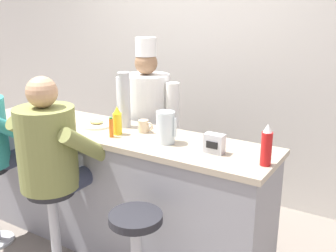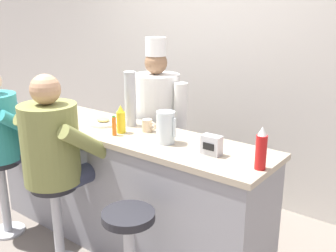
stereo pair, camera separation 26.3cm
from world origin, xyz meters
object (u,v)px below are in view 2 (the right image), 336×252
Objects in this scene: mustard_bottle_yellow at (121,120)px; empty_stool_round at (129,245)px; cook_in_whites_near at (156,122)px; hot_sauce_bottle_orange at (114,126)px; cereal_bowl at (52,109)px; coffee_mug_blue at (14,107)px; water_pitcher_clear at (166,127)px; coffee_mug_tan at (148,125)px; breakfast_plate at (103,122)px; napkin_dispenser_chrome at (211,145)px; cup_stack_steel at (130,99)px; diner_seated_olive at (55,149)px; ketchup_bottle_red at (261,149)px.

mustard_bottle_yellow is 0.31× the size of empty_stool_round.
cook_in_whites_near reaches higher than empty_stool_round.
empty_stool_round is at bearing -38.29° from hot_sauce_bottle_orange.
empty_stool_round is at bearing -20.38° from cereal_bowl.
mustard_bottle_yellow is 1.19m from coffee_mug_blue.
hot_sauce_bottle_orange is at bearing 141.71° from empty_stool_round.
cereal_bowl is (-1.30, 0.04, -0.08)m from water_pitcher_clear.
coffee_mug_blue is 0.98× the size of coffee_mug_tan.
breakfast_plate is 1.07m from empty_stool_round.
cereal_bowl is at bearing 178.60° from napkin_dispenser_chrome.
cup_stack_steel is (1.12, 0.31, 0.17)m from coffee_mug_blue.
mustard_bottle_yellow is at bearing -75.29° from cook_in_whites_near.
coffee_mug_blue is 1.78m from empty_stool_round.
diner_seated_olive reaches higher than cereal_bowl.
coffee_mug_tan is at bearing 56.17° from diner_seated_olive.
coffee_mug_blue is at bearing -174.23° from water_pitcher_clear.
cereal_bowl is 0.34m from coffee_mug_blue.
napkin_dispenser_chrome is (0.76, 0.10, -0.01)m from hot_sauce_bottle_orange.
coffee_mug_tan is at bearing 120.27° from empty_stool_round.
breakfast_plate is 1.94× the size of cereal_bowl.
hot_sauce_bottle_orange is at bearing 54.80° from diner_seated_olive.
diner_seated_olive is (-0.17, -0.59, -0.27)m from cup_stack_steel.
coffee_mug_blue is at bearing -144.42° from cook_in_whites_near.
hot_sauce_bottle_orange is at bearing -8.62° from cereal_bowl.
breakfast_plate is at bearing -155.61° from cup_stack_steel.
coffee_mug_tan is 0.89m from empty_stool_round.
ketchup_bottle_red is 0.35m from napkin_dispenser_chrome.
cook_in_whites_near reaches higher than coffee_mug_tan.
coffee_mug_blue reaches higher than cereal_bowl.
cup_stack_steel is at bearing 171.12° from ketchup_bottle_red.
coffee_mug_tan is 0.26m from cup_stack_steel.
mustard_bottle_yellow reaches higher than breakfast_plate.
mustard_bottle_yellow is 0.49× the size of cup_stack_steel.
cook_in_whites_near is (-1.26, 0.60, -0.20)m from ketchup_bottle_red.
diner_seated_olive reaches higher than napkin_dispenser_chrome.
cook_in_whites_near is at bearing 35.58° from coffee_mug_blue.
ketchup_bottle_red is 1.41m from cook_in_whites_near.
cup_stack_steel is at bearing 111.04° from mustard_bottle_yellow.
diner_seated_olive is 1.02m from cook_in_whites_near.
diner_seated_olive reaches higher than ketchup_bottle_red.
coffee_mug_blue is at bearing 163.39° from diner_seated_olive.
ketchup_bottle_red is 1.10m from mustard_bottle_yellow.
coffee_mug_blue is 0.94× the size of napkin_dispenser_chrome.
water_pitcher_clear is 0.32× the size of empty_stool_round.
napkin_dispenser_chrome is at bearing 1.68° from mustard_bottle_yellow.
diner_seated_olive reaches higher than hot_sauce_bottle_orange.
diner_seated_olive reaches higher than cup_stack_steel.
hot_sauce_bottle_orange is 0.10× the size of diner_seated_olive.
breakfast_plate is 1.04m from napkin_dispenser_chrome.
mustard_bottle_yellow is 0.22m from cup_stack_steel.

